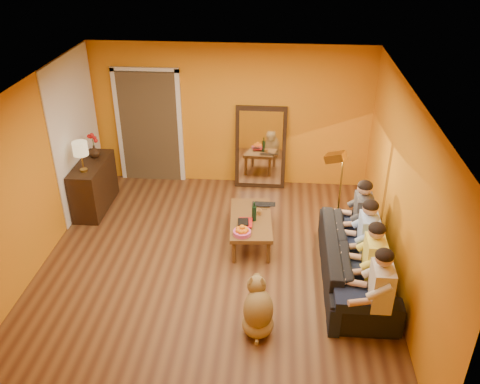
# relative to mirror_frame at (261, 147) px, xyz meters

# --- Properties ---
(room_shell) EXTENTS (5.00, 5.50, 2.60)m
(room_shell) POSITION_rel_mirror_frame_xyz_m (-0.55, -2.26, 0.54)
(room_shell) COLOR brown
(room_shell) RESTS_ON ground
(white_accent) EXTENTS (0.02, 1.90, 2.58)m
(white_accent) POSITION_rel_mirror_frame_xyz_m (-3.04, -0.88, 0.54)
(white_accent) COLOR white
(white_accent) RESTS_ON wall_left
(doorway_recess) EXTENTS (1.06, 0.30, 2.10)m
(doorway_recess) POSITION_rel_mirror_frame_xyz_m (-2.05, 0.20, 0.29)
(doorway_recess) COLOR #3F2D19
(doorway_recess) RESTS_ON floor
(door_jamb_left) EXTENTS (0.08, 0.06, 2.20)m
(door_jamb_left) POSITION_rel_mirror_frame_xyz_m (-2.62, 0.08, 0.29)
(door_jamb_left) COLOR white
(door_jamb_left) RESTS_ON wall_back
(door_jamb_right) EXTENTS (0.08, 0.06, 2.20)m
(door_jamb_right) POSITION_rel_mirror_frame_xyz_m (-1.48, 0.08, 0.29)
(door_jamb_right) COLOR white
(door_jamb_right) RESTS_ON wall_back
(door_header) EXTENTS (1.22, 0.06, 0.08)m
(door_header) POSITION_rel_mirror_frame_xyz_m (-2.05, 0.08, 1.36)
(door_header) COLOR white
(door_header) RESTS_ON wall_back
(mirror_frame) EXTENTS (0.92, 0.27, 1.51)m
(mirror_frame) POSITION_rel_mirror_frame_xyz_m (0.00, 0.00, 0.00)
(mirror_frame) COLOR #302010
(mirror_frame) RESTS_ON floor
(mirror_glass) EXTENTS (0.78, 0.21, 1.35)m
(mirror_glass) POSITION_rel_mirror_frame_xyz_m (0.00, -0.04, 0.00)
(mirror_glass) COLOR white
(mirror_glass) RESTS_ON mirror_frame
(sideboard) EXTENTS (0.44, 1.18, 0.85)m
(sideboard) POSITION_rel_mirror_frame_xyz_m (-2.79, -1.08, -0.34)
(sideboard) COLOR #302010
(sideboard) RESTS_ON floor
(table_lamp) EXTENTS (0.24, 0.24, 0.51)m
(table_lamp) POSITION_rel_mirror_frame_xyz_m (-2.79, -1.38, 0.34)
(table_lamp) COLOR beige
(table_lamp) RESTS_ON sideboard
(sofa) EXTENTS (2.27, 0.89, 0.66)m
(sofa) POSITION_rel_mirror_frame_xyz_m (1.45, -2.72, -0.43)
(sofa) COLOR black
(sofa) RESTS_ON floor
(coffee_table) EXTENTS (0.71, 1.26, 0.42)m
(coffee_table) POSITION_rel_mirror_frame_xyz_m (-0.05, -1.90, -0.55)
(coffee_table) COLOR brown
(coffee_table) RESTS_ON floor
(floor_lamp) EXTENTS (0.37, 0.34, 1.44)m
(floor_lamp) POSITION_rel_mirror_frame_xyz_m (1.28, -1.65, -0.04)
(floor_lamp) COLOR #B08A33
(floor_lamp) RESTS_ON floor
(dog) EXTENTS (0.54, 0.69, 0.71)m
(dog) POSITION_rel_mirror_frame_xyz_m (0.16, -3.78, -0.40)
(dog) COLOR olive
(dog) RESTS_ON floor
(person_far_left) EXTENTS (0.70, 0.44, 1.22)m
(person_far_left) POSITION_rel_mirror_frame_xyz_m (1.58, -3.72, -0.15)
(person_far_left) COLOR beige
(person_far_left) RESTS_ON sofa
(person_mid_left) EXTENTS (0.70, 0.44, 1.22)m
(person_mid_left) POSITION_rel_mirror_frame_xyz_m (1.58, -3.17, -0.15)
(person_mid_left) COLOR #F6EB52
(person_mid_left) RESTS_ON sofa
(person_mid_right) EXTENTS (0.70, 0.44, 1.22)m
(person_mid_right) POSITION_rel_mirror_frame_xyz_m (1.58, -2.62, -0.15)
(person_mid_right) COLOR #9CBDF2
(person_mid_right) RESTS_ON sofa
(person_far_right) EXTENTS (0.70, 0.44, 1.22)m
(person_far_right) POSITION_rel_mirror_frame_xyz_m (1.58, -2.07, -0.15)
(person_far_right) COLOR #34353A
(person_far_right) RESTS_ON sofa
(fruit_bowl) EXTENTS (0.26, 0.26, 0.16)m
(fruit_bowl) POSITION_rel_mirror_frame_xyz_m (-0.15, -2.35, -0.26)
(fruit_bowl) COLOR #DE4E8F
(fruit_bowl) RESTS_ON coffee_table
(wine_bottle) EXTENTS (0.07, 0.07, 0.31)m
(wine_bottle) POSITION_rel_mirror_frame_xyz_m (-0.00, -1.95, -0.18)
(wine_bottle) COLOR black
(wine_bottle) RESTS_ON coffee_table
(tumbler) EXTENTS (0.09, 0.09, 0.08)m
(tumbler) POSITION_rel_mirror_frame_xyz_m (0.07, -1.78, -0.30)
(tumbler) COLOR #B27F3F
(tumbler) RESTS_ON coffee_table
(laptop) EXTENTS (0.37, 0.24, 0.03)m
(laptop) POSITION_rel_mirror_frame_xyz_m (0.13, -1.55, -0.33)
(laptop) COLOR black
(laptop) RESTS_ON coffee_table
(book_lower) EXTENTS (0.21, 0.27, 0.02)m
(book_lower) POSITION_rel_mirror_frame_xyz_m (-0.23, -2.10, -0.33)
(book_lower) COLOR #302010
(book_lower) RESTS_ON coffee_table
(book_mid) EXTENTS (0.21, 0.28, 0.02)m
(book_mid) POSITION_rel_mirror_frame_xyz_m (-0.22, -2.09, -0.31)
(book_mid) COLOR red
(book_mid) RESTS_ON book_lower
(book_upper) EXTENTS (0.18, 0.22, 0.02)m
(book_upper) POSITION_rel_mirror_frame_xyz_m (-0.23, -2.11, -0.28)
(book_upper) COLOR black
(book_upper) RESTS_ON book_mid
(vase) EXTENTS (0.20, 0.20, 0.21)m
(vase) POSITION_rel_mirror_frame_xyz_m (-2.79, -0.83, 0.19)
(vase) COLOR #302010
(vase) RESTS_ON sideboard
(flowers) EXTENTS (0.17, 0.17, 0.45)m
(flowers) POSITION_rel_mirror_frame_xyz_m (-2.79, -0.83, 0.43)
(flowers) COLOR red
(flowers) RESTS_ON vase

